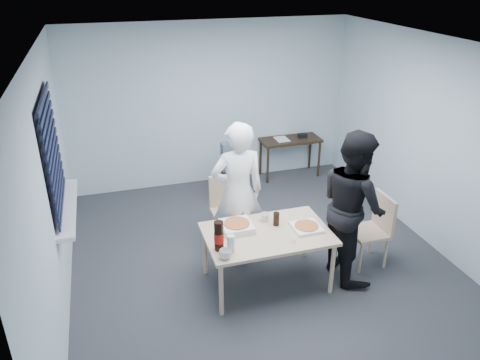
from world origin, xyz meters
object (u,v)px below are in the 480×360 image
object	(u,v)px
person_white	(238,193)
soda_bottle	(219,236)
stool	(232,176)
chair_far	(227,205)
dining_table	(267,237)
side_table	(290,143)
mug_a	(225,254)
chair_right	(375,225)
mug_b	(265,217)
backpack	(232,157)
person_black	(353,205)

from	to	relation	value
person_white	soda_bottle	xyz separation A→B (m)	(-0.43, -0.77, -0.06)
person_white	stool	world-z (taller)	person_white
chair_far	soda_bottle	bearing A→B (deg)	-108.99
dining_table	soda_bottle	distance (m)	0.65
soda_bottle	person_white	bearing A→B (deg)	60.88
side_table	mug_a	xyz separation A→B (m)	(-1.96, -3.04, 0.13)
chair_right	side_table	distance (m)	2.68
stool	mug_b	world-z (taller)	mug_b
person_white	side_table	world-z (taller)	person_white
stool	backpack	size ratio (longest dim) A/B	1.28
dining_table	stool	distance (m)	2.06
side_table	mug_b	world-z (taller)	mug_b
mug_a	backpack	bearing A→B (deg)	72.52
backpack	mug_a	world-z (taller)	backpack
chair_far	chair_right	distance (m)	1.86
side_table	soda_bottle	distance (m)	3.49
chair_right	mug_a	world-z (taller)	chair_right
mug_a	mug_b	bearing A→B (deg)	43.00
dining_table	chair_far	bearing A→B (deg)	99.65
stool	soda_bottle	world-z (taller)	soda_bottle
chair_far	mug_b	world-z (taller)	chair_far
chair_right	stool	size ratio (longest dim) A/B	1.64
chair_right	chair_far	bearing A→B (deg)	147.07
chair_far	person_black	distance (m)	1.64
chair_right	backpack	xyz separation A→B (m)	(-1.21, 2.01, 0.24)
person_black	soda_bottle	xyz separation A→B (m)	(-1.58, -0.11, -0.06)
person_white	person_black	size ratio (longest dim) A/B	1.00
person_white	backpack	xyz separation A→B (m)	(0.33, 1.43, -0.14)
soda_bottle	mug_a	bearing A→B (deg)	-83.82
chair_right	person_black	xyz separation A→B (m)	(-0.39, -0.08, 0.37)
dining_table	chair_far	world-z (taller)	chair_far
chair_right	person_black	world-z (taller)	person_black
stool	chair_right	bearing A→B (deg)	-59.12
backpack	soda_bottle	bearing A→B (deg)	-114.19
soda_bottle	side_table	bearing A→B (deg)	55.37
person_white	soda_bottle	world-z (taller)	person_white
backpack	mug_a	distance (m)	2.48
person_white	stool	bearing A→B (deg)	-103.09
chair_right	person_white	world-z (taller)	person_white
mug_b	soda_bottle	size ratio (longest dim) A/B	0.31
stool	person_white	bearing A→B (deg)	-103.09
chair_right	soda_bottle	bearing A→B (deg)	-174.42
dining_table	chair_right	bearing A→B (deg)	1.08
mug_a	person_white	bearing A→B (deg)	66.41
person_white	person_black	bearing A→B (deg)	150.07
mug_b	backpack	bearing A→B (deg)	86.39
chair_far	mug_b	bearing A→B (deg)	-73.00
chair_right	stool	world-z (taller)	chair_right
mug_b	chair_far	bearing A→B (deg)	107.00
mug_b	mug_a	bearing A→B (deg)	-137.00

